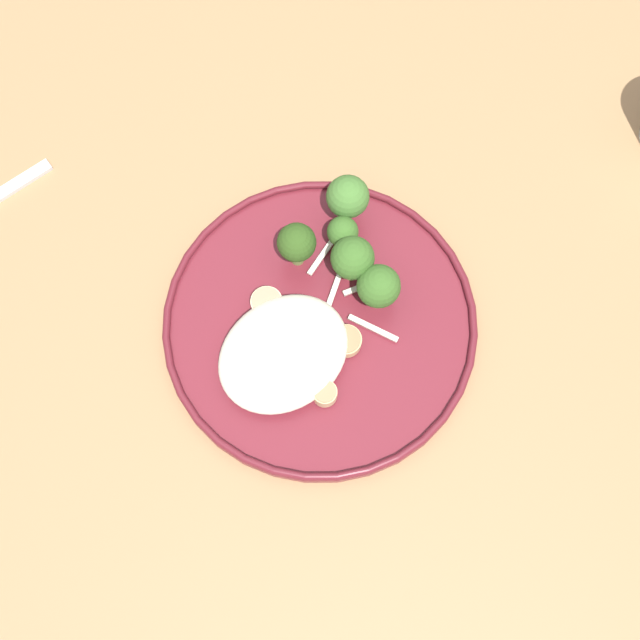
% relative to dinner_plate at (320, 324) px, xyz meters
% --- Properties ---
extents(ground, '(6.00, 6.00, 0.00)m').
position_rel_dinner_plate_xyz_m(ground, '(0.03, -0.02, -0.75)').
color(ground, '#2D2B28').
extents(wooden_dining_table, '(1.40, 1.00, 0.74)m').
position_rel_dinner_plate_xyz_m(wooden_dining_table, '(0.03, -0.02, -0.09)').
color(wooden_dining_table, '#9E754C').
rests_on(wooden_dining_table, ground).
extents(dinner_plate, '(0.29, 0.29, 0.02)m').
position_rel_dinner_plate_xyz_m(dinner_plate, '(0.00, 0.00, 0.00)').
color(dinner_plate, maroon).
rests_on(dinner_plate, wooden_dining_table).
extents(noodle_bed, '(0.12, 0.10, 0.03)m').
position_rel_dinner_plate_xyz_m(noodle_bed, '(0.05, 0.00, 0.02)').
color(noodle_bed, beige).
rests_on(noodle_bed, dinner_plate).
extents(seared_scallop_center_golden, '(0.02, 0.02, 0.02)m').
position_rel_dinner_plate_xyz_m(seared_scallop_center_golden, '(0.04, 0.01, 0.01)').
color(seared_scallop_center_golden, beige).
rests_on(seared_scallop_center_golden, dinner_plate).
extents(seared_scallop_rear_pale, '(0.02, 0.02, 0.02)m').
position_rel_dinner_plate_xyz_m(seared_scallop_rear_pale, '(0.04, 0.06, 0.01)').
color(seared_scallop_rear_pale, '#E5C689').
rests_on(seared_scallop_rear_pale, dinner_plate).
extents(seared_scallop_left_edge, '(0.03, 0.03, 0.01)m').
position_rel_dinner_plate_xyz_m(seared_scallop_left_edge, '(0.03, -0.02, 0.01)').
color(seared_scallop_left_edge, beige).
rests_on(seared_scallop_left_edge, dinner_plate).
extents(seared_scallop_large_seared, '(0.03, 0.03, 0.02)m').
position_rel_dinner_plate_xyz_m(seared_scallop_large_seared, '(0.03, -0.04, 0.01)').
color(seared_scallop_large_seared, beige).
rests_on(seared_scallop_large_seared, dinner_plate).
extents(seared_scallop_half_hidden, '(0.03, 0.03, 0.01)m').
position_rel_dinner_plate_xyz_m(seared_scallop_half_hidden, '(-0.01, 0.03, 0.01)').
color(seared_scallop_half_hidden, '#DBB77A').
rests_on(seared_scallop_half_hidden, dinner_plate).
extents(broccoli_floret_left_leaning, '(0.04, 0.04, 0.06)m').
position_rel_dinner_plate_xyz_m(broccoli_floret_left_leaning, '(-0.05, -0.02, 0.04)').
color(broccoli_floret_left_leaning, '#7A994C').
rests_on(broccoli_floret_left_leaning, dinner_plate).
extents(broccoli_floret_tall_stalk, '(0.04, 0.04, 0.06)m').
position_rel_dinner_plate_xyz_m(broccoli_floret_tall_stalk, '(-0.05, 0.02, 0.04)').
color(broccoli_floret_tall_stalk, '#89A356').
rests_on(broccoli_floret_tall_stalk, dinner_plate).
extents(broccoli_floret_front_edge, '(0.03, 0.03, 0.05)m').
position_rel_dinner_plate_xyz_m(broccoli_floret_front_edge, '(-0.07, -0.05, 0.03)').
color(broccoli_floret_front_edge, '#89A356').
rests_on(broccoli_floret_front_edge, dinner_plate).
extents(broccoli_floret_near_rim, '(0.04, 0.04, 0.06)m').
position_rel_dinner_plate_xyz_m(broccoli_floret_near_rim, '(-0.02, -0.06, 0.04)').
color(broccoli_floret_near_rim, '#7A994C').
rests_on(broccoli_floret_near_rim, dinner_plate).
extents(broccoli_floret_beside_noodles, '(0.04, 0.04, 0.06)m').
position_rel_dinner_plate_xyz_m(broccoli_floret_beside_noodles, '(-0.09, -0.07, 0.04)').
color(broccoli_floret_beside_noodles, '#7A994C').
rests_on(broccoli_floret_beside_noodles, dinner_plate).
extents(onion_sliver_long_sliver, '(0.05, 0.02, 0.00)m').
position_rel_dinner_plate_xyz_m(onion_sliver_long_sliver, '(-0.06, -0.00, 0.01)').
color(onion_sliver_long_sliver, silver).
rests_on(onion_sliver_long_sliver, dinner_plate).
extents(onion_sliver_short_strip, '(0.02, 0.05, 0.00)m').
position_rel_dinner_plate_xyz_m(onion_sliver_short_strip, '(-0.03, 0.04, 0.01)').
color(onion_sliver_short_strip, silver).
rests_on(onion_sliver_short_strip, dinner_plate).
extents(onion_sliver_pale_crescent, '(0.05, 0.03, 0.00)m').
position_rel_dinner_plate_xyz_m(onion_sliver_pale_crescent, '(-0.03, -0.01, 0.01)').
color(onion_sliver_pale_crescent, silver).
rests_on(onion_sliver_pale_crescent, dinner_plate).
extents(onion_sliver_curled_piece, '(0.05, 0.02, 0.00)m').
position_rel_dinner_plate_xyz_m(onion_sliver_curled_piece, '(-0.04, -0.05, 0.01)').
color(onion_sliver_curled_piece, silver).
rests_on(onion_sliver_curled_piece, dinner_plate).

